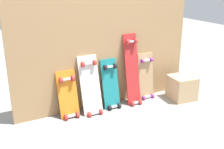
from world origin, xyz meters
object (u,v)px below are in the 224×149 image
at_px(skateboard_teal, 111,87).
at_px(skateboard_red, 132,72).
at_px(skateboard_orange, 68,97).
at_px(skateboard_natural, 146,79).
at_px(skateboard_white, 91,88).
at_px(wooden_crate, 182,88).

relative_size(skateboard_teal, skateboard_red, 0.71).
relative_size(skateboard_orange, skateboard_teal, 0.90).
xyz_separation_m(skateboard_orange, skateboard_natural, (1.05, 0.03, 0.03)).
height_order(skateboard_orange, skateboard_natural, skateboard_natural).
height_order(skateboard_orange, skateboard_teal, skateboard_teal).
bearing_deg(skateboard_orange, skateboard_red, -1.21).
xyz_separation_m(skateboard_teal, skateboard_natural, (0.52, 0.03, 0.00)).
xyz_separation_m(skateboard_orange, skateboard_white, (0.26, -0.03, 0.07)).
relative_size(skateboard_orange, skateboard_red, 0.63).
relative_size(skateboard_red, wooden_crate, 3.06).
bearing_deg(skateboard_teal, skateboard_white, -175.56).
bearing_deg(skateboard_orange, skateboard_natural, 1.59).
xyz_separation_m(skateboard_orange, skateboard_teal, (0.53, -0.00, 0.03)).
height_order(skateboard_orange, skateboard_white, skateboard_white).
distance_m(skateboard_orange, skateboard_teal, 0.53).
bearing_deg(skateboard_red, wooden_crate, -18.30).
height_order(skateboard_orange, skateboard_red, skateboard_red).
distance_m(skateboard_orange, skateboard_white, 0.27).
distance_m(skateboard_natural, wooden_crate, 0.47).
bearing_deg(wooden_crate, skateboard_white, 170.49).
bearing_deg(skateboard_white, skateboard_natural, 3.98).
bearing_deg(skateboard_teal, skateboard_natural, 3.73).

